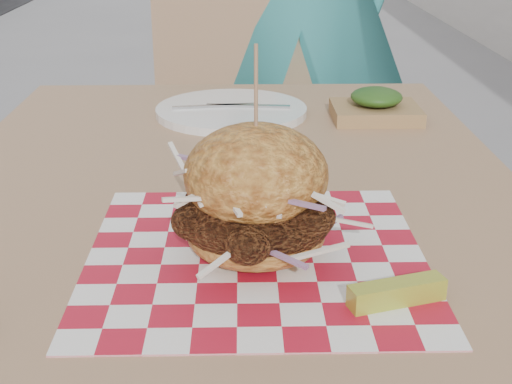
# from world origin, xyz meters

# --- Properties ---
(patio_table) EXTENTS (0.80, 1.20, 0.75)m
(patio_table) POSITION_xyz_m (-0.03, 0.30, 0.67)
(patio_table) COLOR tan
(patio_table) RESTS_ON ground
(patio_chair) EXTENTS (0.44, 0.45, 0.95)m
(patio_chair) POSITION_xyz_m (-0.03, 1.21, 0.55)
(patio_chair) COLOR tan
(patio_chair) RESTS_ON ground
(paper_liner) EXTENTS (0.36, 0.36, 0.00)m
(paper_liner) POSITION_xyz_m (0.00, 0.12, 0.75)
(paper_liner) COLOR red
(paper_liner) RESTS_ON patio_table
(sandwich) EXTENTS (0.20, 0.20, 0.23)m
(sandwich) POSITION_xyz_m (0.00, 0.12, 0.81)
(sandwich) COLOR #C68638
(sandwich) RESTS_ON paper_liner
(pickle_spear) EXTENTS (0.10, 0.05, 0.02)m
(pickle_spear) POSITION_xyz_m (0.13, 0.02, 0.76)
(pickle_spear) COLOR #A7A831
(pickle_spear) RESTS_ON paper_liner
(place_setting) EXTENTS (0.27, 0.27, 0.02)m
(place_setting) POSITION_xyz_m (-0.03, 0.67, 0.76)
(place_setting) COLOR white
(place_setting) RESTS_ON patio_table
(kraft_tray) EXTENTS (0.15, 0.12, 0.06)m
(kraft_tray) POSITION_xyz_m (0.22, 0.64, 0.77)
(kraft_tray) COLOR #9A7446
(kraft_tray) RESTS_ON patio_table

